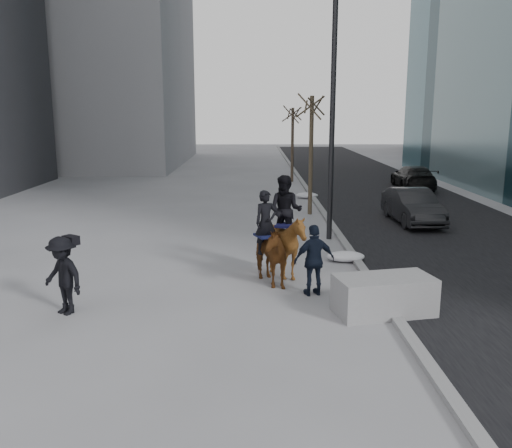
{
  "coord_description": "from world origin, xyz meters",
  "views": [
    {
      "loc": [
        -0.08,
        -12.76,
        4.44
      ],
      "look_at": [
        0.0,
        1.2,
        1.5
      ],
      "focal_mm": 38.0,
      "sensor_mm": 36.0,
      "label": 1
    }
  ],
  "objects_px": {
    "car_near": "(413,206)",
    "mounted_left": "(266,250)",
    "planter": "(384,295)",
    "mounted_right": "(286,238)"
  },
  "relations": [
    {
      "from": "car_near",
      "to": "mounted_left",
      "type": "xyz_separation_m",
      "value": [
        -6.05,
        -7.73,
        0.22
      ]
    },
    {
      "from": "mounted_left",
      "to": "mounted_right",
      "type": "bearing_deg",
      "value": 43.48
    },
    {
      "from": "mounted_right",
      "to": "mounted_left",
      "type": "bearing_deg",
      "value": -136.52
    },
    {
      "from": "planter",
      "to": "mounted_right",
      "type": "xyz_separation_m",
      "value": [
        -2.03,
        2.69,
        0.68
      ]
    },
    {
      "from": "planter",
      "to": "car_near",
      "type": "distance_m",
      "value": 10.5
    },
    {
      "from": "mounted_right",
      "to": "car_near",
      "type": "bearing_deg",
      "value": 52.62
    },
    {
      "from": "planter",
      "to": "mounted_left",
      "type": "height_order",
      "value": "mounted_left"
    },
    {
      "from": "mounted_left",
      "to": "mounted_right",
      "type": "distance_m",
      "value": 0.77
    },
    {
      "from": "planter",
      "to": "car_near",
      "type": "relative_size",
      "value": 0.51
    },
    {
      "from": "planter",
      "to": "car_near",
      "type": "bearing_deg",
      "value": 70.6
    }
  ]
}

